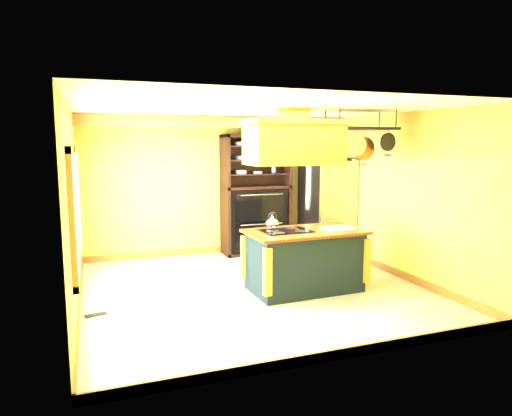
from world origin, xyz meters
TOP-DOWN VIEW (x-y plane):
  - floor at (0.00, 0.00)m, footprint 5.00×5.00m
  - ceiling at (0.00, 0.00)m, footprint 5.00×5.00m
  - wall_back at (0.00, 2.50)m, footprint 5.00×0.02m
  - wall_front at (0.00, -2.50)m, footprint 5.00×0.02m
  - wall_left at (-2.50, 0.00)m, footprint 0.02×5.00m
  - wall_right at (2.50, 0.00)m, footprint 0.02×5.00m
  - ceiling_beam at (0.00, 1.70)m, footprint 5.00×0.15m
  - window_near at (-2.47, -0.80)m, footprint 0.06×1.06m
  - window_far at (-2.47, 0.60)m, footprint 0.06×1.06m
  - kitchen_island at (0.71, -0.32)m, footprint 1.78×1.03m
  - range_hood at (0.51, -0.32)m, footprint 1.42×0.80m
  - pot_rack at (1.61, -0.32)m, footprint 1.14×0.54m
  - refrigerator at (2.07, 1.52)m, footprint 0.82×0.96m
  - hutch at (0.84, 2.24)m, footprint 1.34×0.61m
  - floor_register at (-2.29, -0.33)m, footprint 0.30×0.19m

SIDE VIEW (x-z plane):
  - floor at x=0.00m, z-range 0.00..0.00m
  - floor_register at x=-2.29m, z-range 0.00..0.01m
  - kitchen_island at x=0.71m, z-range -0.09..1.02m
  - hutch at x=0.84m, z-range -0.28..2.10m
  - refrigerator at x=2.07m, z-range -0.02..1.86m
  - wall_back at x=0.00m, z-range 0.00..2.70m
  - wall_front at x=0.00m, z-range 0.00..2.70m
  - wall_left at x=-2.50m, z-range 0.00..2.70m
  - wall_right at x=2.50m, z-range 0.00..2.70m
  - window_near at x=-2.47m, z-range 0.62..2.18m
  - window_far at x=-2.47m, z-range 0.62..2.18m
  - range_hood at x=0.51m, z-range 1.84..2.64m
  - pot_rack at x=1.61m, z-range 1.96..2.71m
  - ceiling_beam at x=0.00m, z-range 2.49..2.69m
  - ceiling at x=0.00m, z-range 2.70..2.70m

